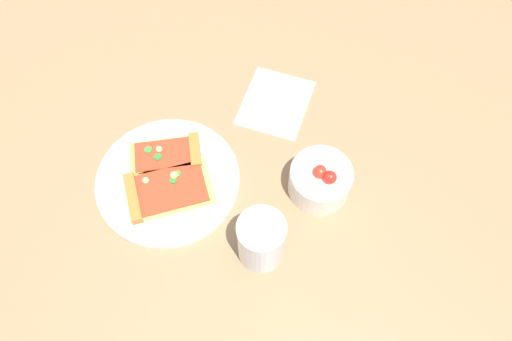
# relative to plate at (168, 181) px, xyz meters

# --- Properties ---
(ground_plane) EXTENTS (2.40, 2.40, 0.00)m
(ground_plane) POSITION_rel_plate_xyz_m (0.01, 0.05, -0.01)
(ground_plane) COLOR #93704C
(ground_plane) RESTS_ON ground
(plate) EXTENTS (0.27, 0.27, 0.01)m
(plate) POSITION_rel_plate_xyz_m (0.00, 0.00, 0.00)
(plate) COLOR white
(plate) RESTS_ON ground_plane
(pizza_slice_near) EXTENTS (0.12, 0.15, 0.02)m
(pizza_slice_near) POSITION_rel_plate_xyz_m (-0.05, -0.01, 0.01)
(pizza_slice_near) COLOR gold
(pizza_slice_near) RESTS_ON plate
(pizza_slice_far) EXTENTS (0.16, 0.18, 0.02)m
(pizza_slice_far) POSITION_rel_plate_xyz_m (0.03, 0.00, 0.01)
(pizza_slice_far) COLOR #E5B256
(pizza_slice_far) RESTS_ON plate
(salad_bowl) EXTENTS (0.11, 0.11, 0.08)m
(salad_bowl) POSITION_rel_plate_xyz_m (-0.05, 0.28, 0.03)
(salad_bowl) COLOR white
(salad_bowl) RESTS_ON ground_plane
(soda_glass) EXTENTS (0.08, 0.08, 0.11)m
(soda_glass) POSITION_rel_plate_xyz_m (0.10, 0.20, 0.04)
(soda_glass) COLOR silver
(soda_glass) RESTS_ON ground_plane
(paper_napkin) EXTENTS (0.17, 0.15, 0.00)m
(paper_napkin) POSITION_rel_plate_xyz_m (-0.23, 0.16, -0.01)
(paper_napkin) COLOR white
(paper_napkin) RESTS_ON ground_plane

